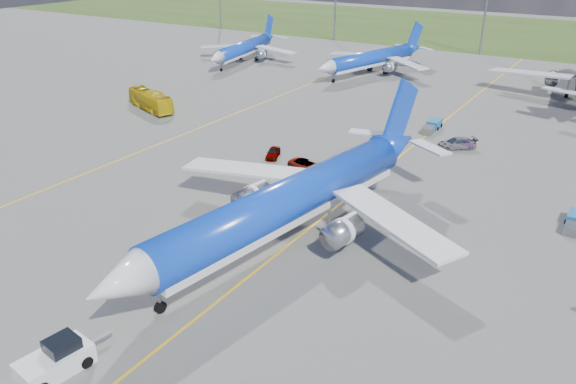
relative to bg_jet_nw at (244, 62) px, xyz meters
The scene contains 13 objects.
ground 90.09m from the bg_jet_nw, 53.55° to the right, with size 400.00×400.00×0.00m, color #525250.
grass_strip 94.22m from the bg_jet_nw, 55.38° to the left, with size 400.00×80.00×0.01m, color #2D4719.
taxiway_lines 69.90m from the bg_jet_nw, 39.82° to the right, with size 60.25×160.00×0.02m.
bg_jet_nw is the anchor object (origin of this frame).
bg_jet_nnw 30.14m from the bg_jet_nw, ahead, with size 26.37×34.61×9.06m, color #0D3ABF, non-canonical shape.
main_airliner 84.18m from the bg_jet_nw, 50.99° to the right, with size 33.93×44.53×11.66m, color #0D3ABF, non-canonical shape.
pushback_tug 101.22m from the bg_jet_nw, 60.73° to the right, with size 3.05×6.60×2.20m.
apron_bus 41.56m from the bg_jet_nw, 75.53° to the right, with size 2.66×11.37×3.17m, color gold.
service_car_a 62.31m from the bg_jet_nw, 50.38° to the right, with size 1.50×3.73×1.27m, color #999999.
service_car_b 67.16m from the bg_jet_nw, 47.37° to the right, with size 2.10×4.56×1.27m, color #999999.
service_car_c 66.97m from the bg_jet_nw, 28.55° to the right, with size 2.09×5.15×1.49m, color #999999.
baggage_tug_w 89.43m from the bg_jet_nw, 32.61° to the right, with size 1.43×4.89×1.09m.
baggage_tug_c 59.35m from the bg_jet_nw, 25.94° to the right, with size 1.72×5.65×1.26m.
Camera 1 is at (24.02, -32.15, 25.91)m, focal length 35.00 mm.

